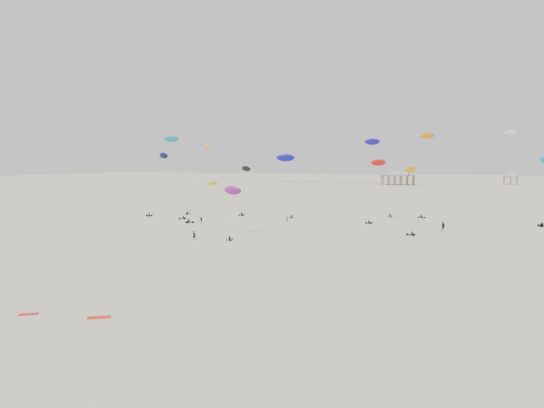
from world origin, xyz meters
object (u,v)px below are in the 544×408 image
at_px(pavilion_main, 398,178).
at_px(rig_8, 411,185).
at_px(rig_4, 376,158).
at_px(spectator_0, 194,240).
at_px(pavilion_small, 511,179).
at_px(rig_0, 517,154).

bearing_deg(pavilion_main, rig_8, -82.00).
distance_m(rig_4, spectator_0, 68.64).
bearing_deg(rig_4, pavilion_main, -96.40).
relative_size(rig_4, spectator_0, 10.75).
xyz_separation_m(rig_8, spectator_0, (-37.46, -31.37, -9.87)).
bearing_deg(rig_8, rig_4, 27.90).
xyz_separation_m(rig_4, rig_8, (12.93, -30.66, -6.29)).
relative_size(pavilion_small, spectator_0, 4.29).
distance_m(rig_0, spectator_0, 83.83).
height_order(rig_0, rig_8, rig_0).
xyz_separation_m(pavilion_main, rig_8, (33.10, -235.45, 5.65)).
bearing_deg(spectator_0, rig_0, -127.49).
bearing_deg(pavilion_small, rig_4, -101.98).
xyz_separation_m(rig_0, rig_4, (-36.03, 6.66, -0.98)).
relative_size(pavilion_main, rig_0, 0.84).
bearing_deg(rig_0, pavilion_main, -68.55).
bearing_deg(rig_0, spectator_0, 49.00).
distance_m(rig_4, rig_8, 33.86).
distance_m(pavilion_small, rig_4, 240.35).
relative_size(rig_4, rig_8, 1.18).
xyz_separation_m(rig_4, spectator_0, (-24.53, -62.03, -16.16)).
relative_size(rig_0, rig_4, 1.10).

